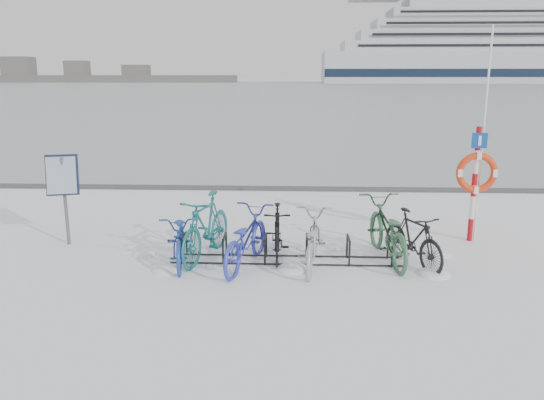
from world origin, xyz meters
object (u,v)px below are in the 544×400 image
Objects in this scene: info_board at (63,180)px; bike_rack at (286,251)px; lifebuoy_station at (477,173)px; cruise_ferry at (499,51)px.

bike_rack is at bearing -25.86° from info_board.
lifebuoy_station is (3.60, 1.29, 1.19)m from bike_rack.
bike_rack is 4.41m from info_board.
cruise_ferry is (86.65, 230.56, 13.44)m from bike_rack.
lifebuoy_station is at bearing -109.91° from cruise_ferry.
info_board is at bearing -176.07° from lifebuoy_station.
cruise_ferry reaches higher than lifebuoy_station.
bike_rack is 4.00m from lifebuoy_station.
cruise_ferry is at bearing 52.64° from info_board.
bike_rack is 0.98× the size of lifebuoy_station.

